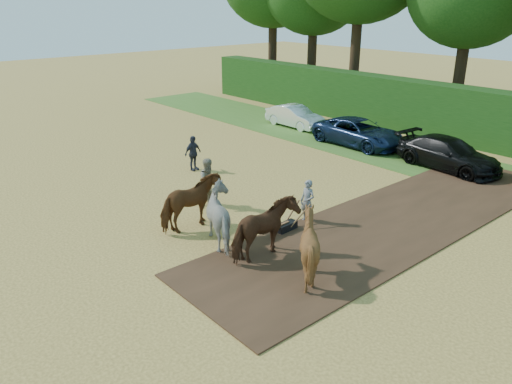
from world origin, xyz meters
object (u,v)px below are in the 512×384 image
(spectator_near, at_px, (209,182))
(spectator_far, at_px, (193,153))
(parked_cars, at_px, (502,167))
(plough_team, at_px, (247,223))

(spectator_near, distance_m, spectator_far, 4.34)
(spectator_far, xyz_separation_m, parked_cars, (9.94, 9.11, -0.11))
(spectator_near, relative_size, spectator_far, 1.15)
(spectator_near, height_order, plough_team, plough_team)
(plough_team, distance_m, parked_cars, 12.47)
(parked_cars, bearing_deg, spectator_far, -137.50)
(plough_team, bearing_deg, parked_cars, 79.36)
(plough_team, bearing_deg, spectator_far, 157.63)
(spectator_far, bearing_deg, parked_cars, -57.26)
(spectator_near, bearing_deg, spectator_far, 67.54)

